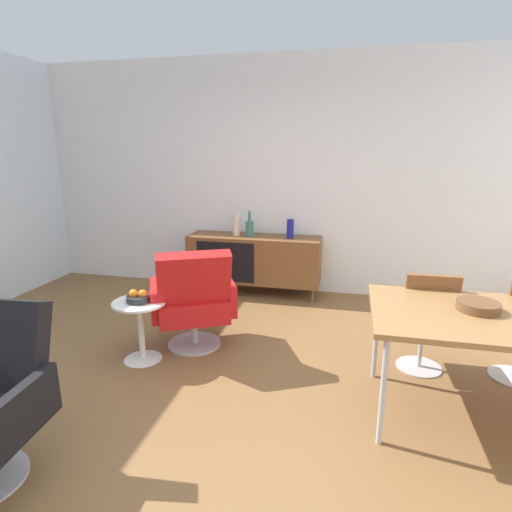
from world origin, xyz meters
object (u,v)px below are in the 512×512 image
at_px(dining_table, 504,322).
at_px(vase_cobalt, 236,225).
at_px(side_table_round, 141,324).
at_px(vase_sculptural_dark, 250,228).
at_px(lounge_chair_red, 193,299).
at_px(fruit_bowl, 139,297).
at_px(dining_chair_back_left, 426,317).
at_px(vase_ceramic_small, 290,229).
at_px(wooden_bowl_on_table, 478,306).
at_px(sideboard, 254,259).

bearing_deg(dining_table, vase_cobalt, 137.80).
bearing_deg(dining_table, side_table_round, 174.70).
bearing_deg(vase_sculptural_dark, lounge_chair_red, -94.70).
xyz_separation_m(vase_sculptural_dark, lounge_chair_red, (-0.13, -1.55, -0.35)).
bearing_deg(fruit_bowl, dining_table, -5.26).
bearing_deg(vase_cobalt, side_table_round, -99.94).
height_order(dining_table, fruit_bowl, dining_table).
xyz_separation_m(vase_sculptural_dark, dining_table, (2.14, -2.09, -0.12)).
distance_m(dining_table, lounge_chair_red, 2.34).
relative_size(vase_cobalt, side_table_round, 0.50).
xyz_separation_m(vase_cobalt, dining_table, (2.30, -2.09, -0.15)).
bearing_deg(vase_sculptural_dark, dining_chair_back_left, -40.49).
bearing_deg(fruit_bowl, vase_ceramic_small, 62.05).
distance_m(wooden_bowl_on_table, side_table_round, 2.53).
distance_m(lounge_chair_red, fruit_bowl, 0.47).
xyz_separation_m(vase_cobalt, lounge_chair_red, (0.04, -1.55, -0.38)).
height_order(vase_ceramic_small, lounge_chair_red, lounge_chair_red).
relative_size(lounge_chair_red, fruit_bowl, 4.73).
bearing_deg(vase_ceramic_small, vase_sculptural_dark, 180.00).
height_order(dining_chair_back_left, side_table_round, dining_chair_back_left).
relative_size(sideboard, side_table_round, 3.08).
height_order(sideboard, vase_ceramic_small, vase_ceramic_small).
height_order(vase_ceramic_small, fruit_bowl, vase_ceramic_small).
bearing_deg(dining_chair_back_left, vase_ceramic_small, 130.32).
relative_size(vase_ceramic_small, dining_chair_back_left, 0.26).
bearing_deg(dining_table, fruit_bowl, 174.74).
relative_size(dining_chair_back_left, fruit_bowl, 4.28).
xyz_separation_m(wooden_bowl_on_table, fruit_bowl, (-2.49, 0.18, -0.21)).
relative_size(vase_sculptural_dark, lounge_chair_red, 0.32).
bearing_deg(dining_chair_back_left, wooden_bowl_on_table, -67.24).
relative_size(vase_ceramic_small, fruit_bowl, 1.11).
bearing_deg(vase_sculptural_dark, side_table_round, -104.78).
distance_m(dining_table, side_table_round, 2.66).
bearing_deg(sideboard, fruit_bowl, -106.32).
distance_m(vase_cobalt, fruit_bowl, 1.90).
xyz_separation_m(vase_cobalt, vase_sculptural_dark, (0.16, 0.00, -0.03)).
bearing_deg(lounge_chair_red, fruit_bowl, -140.54).
relative_size(vase_ceramic_small, lounge_chair_red, 0.23).
bearing_deg(vase_ceramic_small, dining_chair_back_left, -49.68).
bearing_deg(dining_chair_back_left, vase_sculptural_dark, 139.51).
xyz_separation_m(vase_ceramic_small, wooden_bowl_on_table, (1.51, -2.03, -0.06)).
bearing_deg(fruit_bowl, vase_sculptural_dark, 75.24).
xyz_separation_m(vase_sculptural_dark, vase_ceramic_small, (0.49, 0.00, 0.01)).
bearing_deg(sideboard, vase_cobalt, 179.50).
bearing_deg(vase_cobalt, vase_ceramic_small, 0.00).
relative_size(dining_table, dining_chair_back_left, 1.87).
relative_size(sideboard, dining_chair_back_left, 1.87).
bearing_deg(vase_sculptural_dark, fruit_bowl, -104.76).
relative_size(sideboard, vase_cobalt, 6.12).
bearing_deg(sideboard, vase_sculptural_dark, 177.98).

